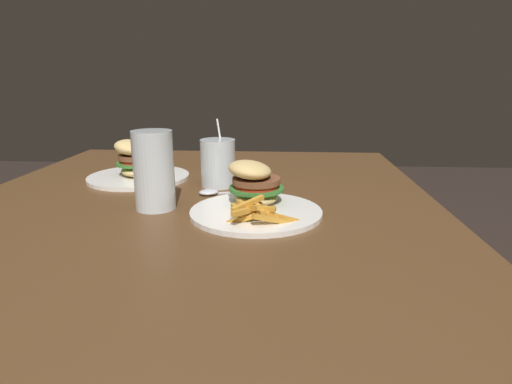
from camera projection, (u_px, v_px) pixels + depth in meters
name	position (u px, v px, depth m)	size (l,w,h in m)	color
dining_table	(197.00, 257.00, 0.96)	(1.32, 1.06, 0.75)	brown
meal_plate_near	(255.00, 196.00, 0.87)	(0.26, 0.26, 0.10)	white
beer_glass	(154.00, 172.00, 0.88)	(0.08, 0.08, 0.16)	silver
juice_glass	(218.00, 165.00, 1.06)	(0.09, 0.09, 0.17)	silver
spoon	(212.00, 192.00, 1.00)	(0.07, 0.14, 0.01)	silver
meal_plate_far	(137.00, 167.00, 1.14)	(0.27, 0.27, 0.11)	white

